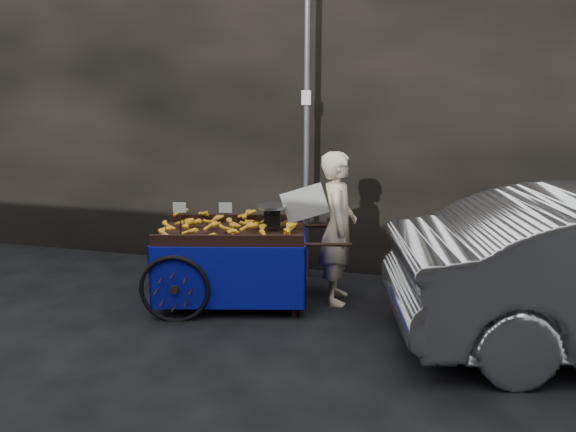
% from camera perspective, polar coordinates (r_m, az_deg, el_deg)
% --- Properties ---
extents(ground, '(80.00, 80.00, 0.00)m').
position_cam_1_polar(ground, '(6.64, -3.35, -9.52)').
color(ground, black).
rests_on(ground, ground).
extents(building_wall, '(13.50, 2.00, 5.00)m').
position_cam_1_polar(building_wall, '(8.54, 4.61, 12.77)').
color(building_wall, black).
rests_on(building_wall, ground).
extents(street_pole, '(0.12, 0.10, 4.00)m').
position_cam_1_polar(street_pole, '(7.31, 1.93, 8.86)').
color(street_pole, slate).
rests_on(street_pole, ground).
extents(banana_cart, '(2.53, 1.59, 1.28)m').
position_cam_1_polar(banana_cart, '(6.66, -6.18, -2.33)').
color(banana_cart, black).
rests_on(banana_cart, ground).
extents(vendor, '(0.93, 0.72, 1.82)m').
position_cam_1_polar(vendor, '(6.66, 5.09, -1.22)').
color(vendor, beige).
rests_on(vendor, ground).
extents(plastic_bag, '(0.31, 0.25, 0.28)m').
position_cam_1_polar(plastic_bag, '(6.83, 0.30, -7.58)').
color(plastic_bag, blue).
rests_on(plastic_bag, ground).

